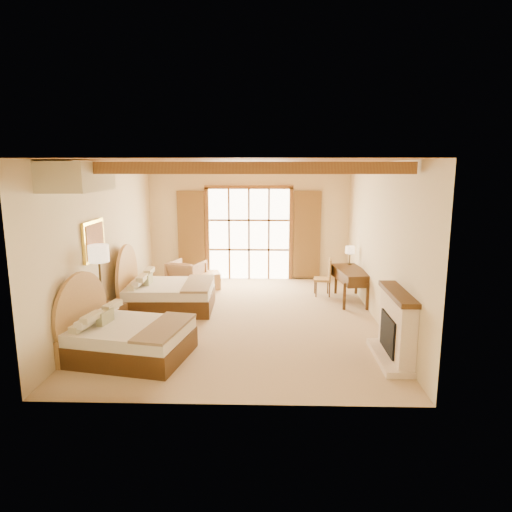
{
  "coord_description": "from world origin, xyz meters",
  "views": [
    {
      "loc": [
        0.55,
        -9.04,
        3.1
      ],
      "look_at": [
        0.29,
        0.2,
        1.28
      ],
      "focal_mm": 32.0,
      "sensor_mm": 36.0,
      "label": 1
    }
  ],
  "objects_px": {
    "bed_far": "(163,292)",
    "nightstand": "(111,319)",
    "desk": "(351,284)",
    "armchair": "(187,275)",
    "bed_near": "(122,336)"
  },
  "relations": [
    {
      "from": "bed_near",
      "to": "desk",
      "type": "xyz_separation_m",
      "value": [
        4.33,
        3.32,
        0.04
      ]
    },
    {
      "from": "nightstand",
      "to": "armchair",
      "type": "bearing_deg",
      "value": 92.49
    },
    {
      "from": "bed_far",
      "to": "nightstand",
      "type": "bearing_deg",
      "value": -114.77
    },
    {
      "from": "nightstand",
      "to": "desk",
      "type": "bearing_deg",
      "value": 42.56
    },
    {
      "from": "nightstand",
      "to": "bed_near",
      "type": "bearing_deg",
      "value": -44.58
    },
    {
      "from": "armchair",
      "to": "bed_far",
      "type": "bearing_deg",
      "value": 100.9
    },
    {
      "from": "nightstand",
      "to": "desk",
      "type": "height_order",
      "value": "desk"
    },
    {
      "from": "bed_near",
      "to": "bed_far",
      "type": "bearing_deg",
      "value": 99.38
    },
    {
      "from": "bed_far",
      "to": "armchair",
      "type": "xyz_separation_m",
      "value": [
        0.24,
        1.68,
        -0.01
      ]
    },
    {
      "from": "desk",
      "to": "armchair",
      "type": "bearing_deg",
      "value": 158.39
    },
    {
      "from": "bed_far",
      "to": "nightstand",
      "type": "xyz_separation_m",
      "value": [
        -0.64,
        -1.5,
        -0.1
      ]
    },
    {
      "from": "bed_near",
      "to": "nightstand",
      "type": "relative_size",
      "value": 3.78
    },
    {
      "from": "armchair",
      "to": "nightstand",
      "type": "bearing_deg",
      "value": 93.49
    },
    {
      "from": "armchair",
      "to": "desk",
      "type": "bearing_deg",
      "value": -174.22
    },
    {
      "from": "bed_near",
      "to": "desk",
      "type": "bearing_deg",
      "value": 48.65
    }
  ]
}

